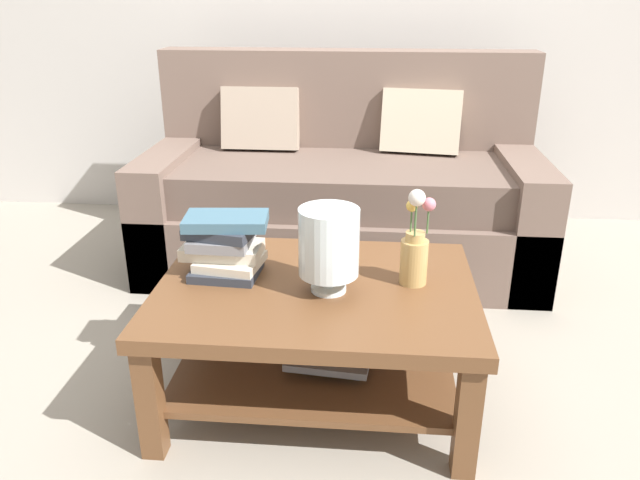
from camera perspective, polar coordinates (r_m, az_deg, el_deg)
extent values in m
plane|color=gray|center=(2.58, 1.10, -9.28)|extent=(10.00, 10.00, 0.00)
cube|color=brown|center=(3.20, 1.99, 0.83)|extent=(1.97, 0.90, 0.36)
cube|color=brown|center=(3.08, 2.03, 5.48)|extent=(1.73, 0.74, 0.20)
cube|color=brown|center=(3.39, 2.46, 11.39)|extent=(1.97, 0.20, 0.70)
cube|color=brown|center=(3.32, -13.47, 3.23)|extent=(0.20, 0.90, 0.60)
cube|color=brown|center=(3.24, 17.90, 2.26)|extent=(0.20, 0.90, 0.60)
cube|color=gray|center=(3.30, -5.54, 11.19)|extent=(0.40, 0.18, 0.34)
cube|color=beige|center=(3.25, 9.42, 10.84)|extent=(0.42, 0.24, 0.34)
cube|color=brown|center=(2.05, -0.37, -4.81)|extent=(1.06, 0.80, 0.05)
cube|color=brown|center=(1.99, -15.55, -14.28)|extent=(0.07, 0.07, 0.39)
cube|color=brown|center=(1.90, 13.57, -15.93)|extent=(0.07, 0.07, 0.39)
cube|color=brown|center=(2.54, -10.38, -5.20)|extent=(0.07, 0.07, 0.39)
cube|color=brown|center=(2.47, 11.49, -6.09)|extent=(0.07, 0.07, 0.39)
cube|color=brown|center=(2.19, -0.35, -11.22)|extent=(0.94, 0.68, 0.02)
cube|color=#2D333D|center=(2.19, 0.99, -10.51)|extent=(0.33, 0.27, 0.03)
cube|color=slate|center=(2.12, 0.88, -10.81)|extent=(0.30, 0.23, 0.02)
cube|color=#2D333D|center=(2.13, -8.70, -2.84)|extent=(0.23, 0.20, 0.03)
cube|color=beige|center=(2.13, -8.36, -1.99)|extent=(0.23, 0.22, 0.03)
cube|color=beige|center=(2.13, -9.07, -0.90)|extent=(0.27, 0.16, 0.04)
cube|color=slate|center=(2.12, -9.16, 0.01)|extent=(0.21, 0.19, 0.03)
cube|color=#2D333D|center=(2.10, -9.25, 0.86)|extent=(0.25, 0.20, 0.04)
cube|color=#3D6075|center=(2.08, -8.75, 1.78)|extent=(0.29, 0.18, 0.04)
cylinder|color=silver|center=(2.00, 0.80, -4.52)|extent=(0.12, 0.12, 0.02)
cylinder|color=silver|center=(1.99, 0.81, -3.73)|extent=(0.04, 0.04, 0.05)
cylinder|color=silver|center=(1.93, 0.83, -0.18)|extent=(0.19, 0.19, 0.22)
sphere|color=#993833|center=(1.96, -0.03, -1.66)|extent=(0.05, 0.05, 0.05)
sphere|color=#3D6075|center=(1.97, 1.70, -1.55)|extent=(0.05, 0.05, 0.05)
cylinder|color=tan|center=(2.05, 8.73, -2.04)|extent=(0.09, 0.09, 0.15)
cylinder|color=tan|center=(2.01, 8.88, 0.32)|extent=(0.06, 0.06, 0.03)
cylinder|color=#426638|center=(1.99, 10.02, 1.76)|extent=(0.01, 0.01, 0.09)
sphere|color=#C66B7A|center=(1.97, 10.13, 3.29)|extent=(0.04, 0.04, 0.04)
cylinder|color=#426638|center=(2.01, 8.88, 2.25)|extent=(0.01, 0.01, 0.10)
sphere|color=#C66B7A|center=(1.99, 8.99, 3.93)|extent=(0.04, 0.04, 0.04)
cylinder|color=#426638|center=(2.00, 8.50, 1.81)|extent=(0.01, 0.01, 0.08)
sphere|color=gold|center=(1.98, 8.58, 3.18)|extent=(0.04, 0.04, 0.04)
cylinder|color=#426638|center=(1.96, 8.90, 1.89)|extent=(0.01, 0.01, 0.11)
sphere|color=silver|center=(1.93, 9.02, 3.91)|extent=(0.05, 0.05, 0.05)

